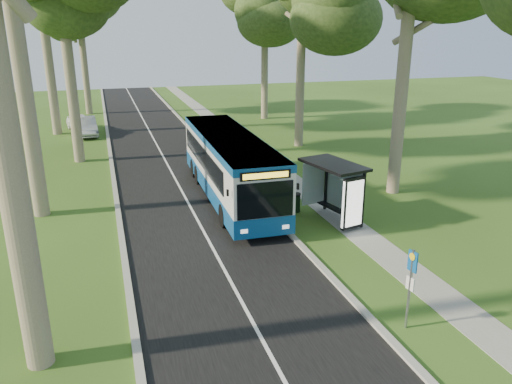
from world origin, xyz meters
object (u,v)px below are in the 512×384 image
bus_stop_sign (411,280)px  bus_shelter (340,183)px  bus (230,166)px  car_silver (86,126)px  car_white (80,122)px  litter_bin (295,202)px

bus_stop_sign → bus_shelter: (1.78, 8.19, 0.36)m
bus → car_silver: 20.44m
bus → bus_stop_sign: bus is taller
bus_shelter → car_white: bearing=101.7°
bus → bus_shelter: size_ratio=3.59×
car_white → car_silver: car_silver is taller
bus_shelter → car_silver: 26.53m
litter_bin → car_silver: 24.09m
bus_stop_sign → car_white: bearing=97.7°
bus_stop_sign → litter_bin: 10.31m
car_silver → bus_shelter: bearing=-69.7°
litter_bin → bus: bearing=130.6°
bus → bus_shelter: bearing=-51.2°
bus_shelter → car_white: bus_shelter is taller
litter_bin → car_silver: size_ratio=0.20×
litter_bin → car_white: (-10.43, 24.33, 0.23)m
bus → bus_stop_sign: size_ratio=4.94×
bus_shelter → litter_bin: (-1.32, 2.05, -1.49)m
bus_shelter → litter_bin: bearing=110.4°
bus_stop_sign → litter_bin: bearing=79.0°
bus_stop_sign → car_white: size_ratio=0.63×
bus → bus_shelter: (3.83, -4.98, 0.23)m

